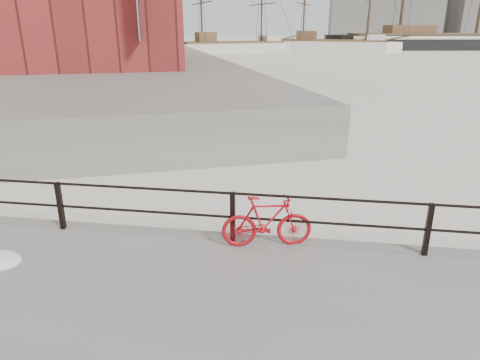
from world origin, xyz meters
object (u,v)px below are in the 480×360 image
at_px(schooner_left, 232,53).
at_px(workboat_near, 55,81).
at_px(schooner_mid, 333,51).
at_px(workboat_far, 16,65).
at_px(barque_black, 473,49).
at_px(bicycle, 267,222).

xyz_separation_m(schooner_left, workboat_near, (-7.73, -42.36, 0.00)).
xyz_separation_m(schooner_mid, workboat_far, (-38.04, -37.33, 0.00)).
bearing_deg(workboat_near, schooner_left, 63.01).
height_order(schooner_left, workboat_near, schooner_left).
bearing_deg(barque_black, schooner_left, -167.83).
relative_size(bicycle, barque_black, 0.03).
relative_size(schooner_mid, schooner_left, 1.08).
height_order(workboat_near, workboat_far, same).
bearing_deg(workboat_far, schooner_left, 53.09).
relative_size(barque_black, workboat_far, 5.64).
bearing_deg(schooner_left, workboat_near, -130.24).
bearing_deg(workboat_far, barque_black, 33.91).
distance_m(schooner_left, workboat_far, 35.61).
bearing_deg(bicycle, barque_black, 57.29).
bearing_deg(workboat_near, barque_black, 32.12).
distance_m(barque_black, schooner_left, 48.31).
relative_size(barque_black, schooner_mid, 2.57).
distance_m(workboat_near, workboat_far, 18.48).
height_order(barque_black, workboat_near, barque_black).
bearing_deg(schooner_mid, workboat_near, -103.95).
distance_m(bicycle, workboat_near, 33.11).
distance_m(schooner_mid, workboat_near, 56.55).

